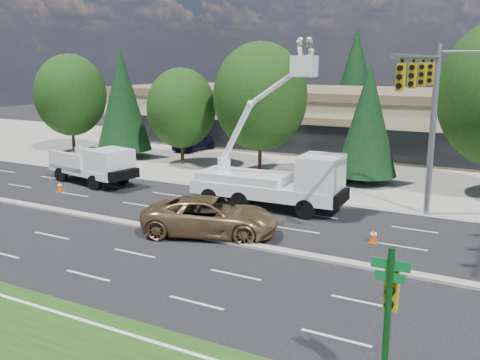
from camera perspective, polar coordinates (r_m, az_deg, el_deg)
The scene contains 22 objects.
ground at distance 26.15m, azimuth -6.71°, elevation -5.63°, with size 140.00×140.00×0.00m, color black.
concrete_apron at distance 43.51m, azimuth 8.61°, elevation 1.66°, with size 140.00×22.00×0.01m, color gray.
road_median at distance 26.13m, azimuth -6.71°, elevation -5.51°, with size 120.00×0.55×0.12m, color gray.
strip_mall at distance 52.50m, azimuth 12.47°, elevation 6.48°, with size 50.40×15.40×5.50m.
tree_front_a at distance 50.77m, azimuth -17.64°, elevation 8.62°, with size 6.34×6.34×8.80m.
tree_front_b at distance 46.67m, azimuth -12.43°, elevation 8.34°, with size 4.65×4.65×9.17m.
tree_front_c at distance 43.03m, azimuth -6.28°, elevation 7.64°, with size 5.52×5.52×7.66m.
tree_front_d at distance 39.39m, azimuth 2.19°, elevation 8.87°, with size 6.89×6.89×9.56m.
tree_front_e at distance 36.67m, azimuth 13.51°, elevation 6.28°, with size 4.10×4.10×8.08m.
tree_back_a at distance 70.23m, azimuth 0.99°, elevation 10.31°, with size 5.07×5.07×9.99m.
tree_back_b at distance 64.93m, azimuth 12.21°, elevation 10.75°, with size 6.03×6.03×11.88m.
signal_mast at distance 27.70m, azimuth 19.43°, elevation 7.57°, with size 2.76×10.16×9.00m.
street_sign_pole at distance 13.35m, azimuth 15.59°, elevation -13.15°, with size 0.90×0.44×4.00m.
utility_pickup at distance 37.25m, azimuth -15.14°, elevation 1.16°, with size 6.94×3.66×2.53m.
bucket_truck at distance 29.70m, azimuth 4.05°, elevation 0.52°, with size 8.59×3.06×9.34m.
traffic_cone_a at distance 35.89m, azimuth -18.66°, elevation -0.64°, with size 0.40×0.40×0.70m.
traffic_cone_b at distance 29.81m, azimuth -4.21°, elevation -2.61°, with size 0.40×0.40×0.70m.
traffic_cone_c at distance 29.29m, azimuth -4.02°, elevation -2.89°, with size 0.40×0.40×0.70m.
traffic_cone_d at distance 25.28m, azimuth 14.05°, elevation -5.77°, with size 0.40×0.40×0.70m.
minivan at distance 25.55m, azimuth -3.15°, elevation -3.91°, with size 2.97×6.43×1.79m, color olive.
parked_car_west at distance 49.90m, azimuth -4.81°, elevation 4.10°, with size 1.93×4.80×1.63m, color black.
parked_car_east at distance 38.67m, azimuth 10.85°, elevation 1.47°, with size 1.77×5.09×1.68m, color black.
Camera 1 is at (14.45, -20.22, 8.13)m, focal length 40.00 mm.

